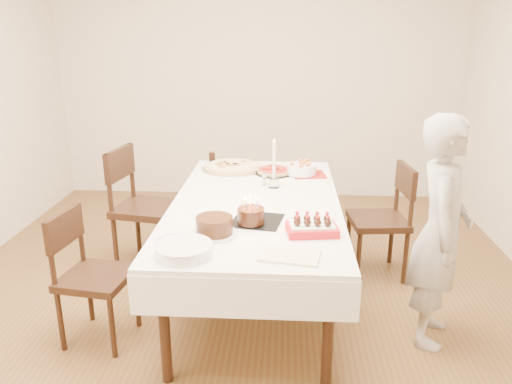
# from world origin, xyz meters

# --- Properties ---
(floor) EXTENTS (5.00, 5.00, 0.00)m
(floor) POSITION_xyz_m (0.00, 0.00, 0.00)
(floor) COLOR brown
(floor) RESTS_ON ground
(wall_back) EXTENTS (4.50, 0.04, 2.70)m
(wall_back) POSITION_xyz_m (0.00, 2.50, 1.35)
(wall_back) COLOR beige
(wall_back) RESTS_ON floor
(wall_front) EXTENTS (4.50, 0.04, 2.70)m
(wall_front) POSITION_xyz_m (0.00, -2.50, 1.35)
(wall_front) COLOR beige
(wall_front) RESTS_ON floor
(dining_table) EXTENTS (1.71, 2.38, 0.75)m
(dining_table) POSITION_xyz_m (0.12, 0.10, 0.38)
(dining_table) COLOR silver
(dining_table) RESTS_ON floor
(chair_right_savory) EXTENTS (0.51, 0.51, 0.90)m
(chair_right_savory) POSITION_xyz_m (1.04, 0.54, 0.45)
(chair_right_savory) COLOR black
(chair_right_savory) RESTS_ON floor
(chair_left_savory) EXTENTS (0.59, 0.59, 0.99)m
(chair_left_savory) POSITION_xyz_m (-0.80, 0.58, 0.49)
(chair_left_savory) COLOR black
(chair_left_savory) RESTS_ON floor
(chair_left_dessert) EXTENTS (0.49, 0.49, 0.85)m
(chair_left_dessert) POSITION_xyz_m (-0.83, -0.46, 0.42)
(chair_left_dessert) COLOR black
(chair_left_dessert) RESTS_ON floor
(person) EXTENTS (0.48, 0.60, 1.43)m
(person) POSITION_xyz_m (1.25, -0.31, 0.72)
(person) COLOR #BCB7B1
(person) RESTS_ON floor
(pizza_white) EXTENTS (0.56, 0.56, 0.04)m
(pizza_white) POSITION_xyz_m (-0.13, 0.88, 0.77)
(pizza_white) COLOR beige
(pizza_white) RESTS_ON dining_table
(pizza_pepperoni) EXTENTS (0.33, 0.33, 0.04)m
(pizza_pepperoni) POSITION_xyz_m (0.22, 0.77, 0.77)
(pizza_pepperoni) COLOR red
(pizza_pepperoni) RESTS_ON dining_table
(red_placemat) EXTENTS (0.29, 0.29, 0.01)m
(red_placemat) POSITION_xyz_m (0.51, 0.76, 0.75)
(red_placemat) COLOR #B21E1E
(red_placemat) RESTS_ON dining_table
(pasta_bowl) EXTENTS (0.31, 0.31, 0.08)m
(pasta_bowl) POSITION_xyz_m (0.44, 0.76, 0.80)
(pasta_bowl) COLOR white
(pasta_bowl) RESTS_ON dining_table
(taper_candle) EXTENTS (0.09, 0.09, 0.37)m
(taper_candle) POSITION_xyz_m (0.23, 0.41, 0.94)
(taper_candle) COLOR white
(taper_candle) RESTS_ON dining_table
(shaker_pair) EXTENTS (0.09, 0.09, 0.09)m
(shaker_pair) POSITION_xyz_m (0.16, 0.46, 0.79)
(shaker_pair) COLOR white
(shaker_pair) RESTS_ON dining_table
(cola_glass) EXTENTS (0.07, 0.07, 0.10)m
(cola_glass) POSITION_xyz_m (-0.33, 1.07, 0.80)
(cola_glass) COLOR black
(cola_glass) RESTS_ON dining_table
(layer_cake) EXTENTS (0.32, 0.32, 0.11)m
(layer_cake) POSITION_xyz_m (-0.09, -0.51, 0.80)
(layer_cake) COLOR #361B0D
(layer_cake) RESTS_ON dining_table
(cake_board) EXTENTS (0.34, 0.34, 0.01)m
(cake_board) POSITION_xyz_m (0.14, -0.28, 0.75)
(cake_board) COLOR black
(cake_board) RESTS_ON dining_table
(birthday_cake) EXTENTS (0.21, 0.21, 0.16)m
(birthday_cake) POSITION_xyz_m (0.11, -0.34, 0.84)
(birthday_cake) COLOR black
(birthday_cake) RESTS_ON dining_table
(strawberry_box) EXTENTS (0.31, 0.23, 0.07)m
(strawberry_box) POSITION_xyz_m (0.47, -0.46, 0.79)
(strawberry_box) COLOR red
(strawberry_box) RESTS_ON dining_table
(box_lid) EXTENTS (0.34, 0.26, 0.03)m
(box_lid) POSITION_xyz_m (0.34, -0.77, 0.75)
(box_lid) COLOR beige
(box_lid) RESTS_ON dining_table
(plate_stack) EXTENTS (0.34, 0.34, 0.06)m
(plate_stack) POSITION_xyz_m (-0.21, -0.78, 0.78)
(plate_stack) COLOR white
(plate_stack) RESTS_ON dining_table
(china_plate) EXTENTS (0.29, 0.29, 0.01)m
(china_plate) POSITION_xyz_m (-0.29, -0.63, 0.75)
(china_plate) COLOR white
(china_plate) RESTS_ON dining_table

